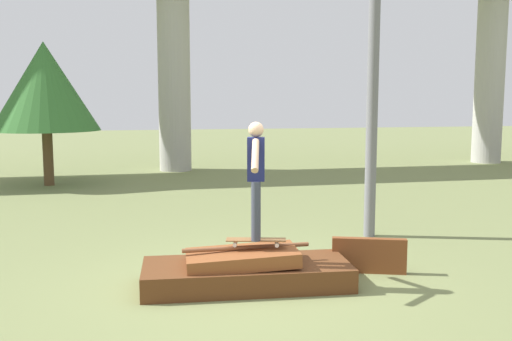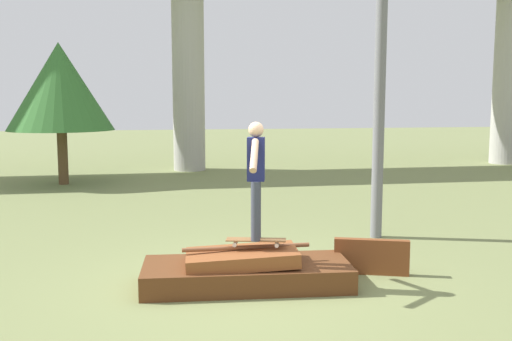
{
  "view_description": "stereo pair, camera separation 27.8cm",
  "coord_description": "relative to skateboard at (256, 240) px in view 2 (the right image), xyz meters",
  "views": [
    {
      "loc": [
        -1.41,
        -7.16,
        2.45
      ],
      "look_at": [
        0.12,
        -0.04,
        1.54
      ],
      "focal_mm": 40.0,
      "sensor_mm": 36.0,
      "label": 1
    },
    {
      "loc": [
        -1.14,
        -7.21,
        2.45
      ],
      "look_at": [
        0.12,
        -0.04,
        1.54
      ],
      "focal_mm": 40.0,
      "sensor_mm": 36.0,
      "label": 2
    }
  ],
  "objects": [
    {
      "name": "skater",
      "position": [
        0.0,
        0.0,
        0.89
      ],
      "size": [
        0.36,
        1.12,
        1.53
      ],
      "color": "#383D4C",
      "rests_on": "skateboard"
    },
    {
      "name": "scrap_plank_loose",
      "position": [
        1.69,
        0.24,
        -0.37
      ],
      "size": [
        1.02,
        0.45,
        0.5
      ],
      "color": "brown",
      "rests_on": "ground_plane"
    },
    {
      "name": "scrap_pile",
      "position": [
        -0.13,
        0.03,
        -0.42
      ],
      "size": [
        2.78,
        1.26,
        0.55
      ],
      "color": "#5B3319",
      "rests_on": "ground_plane"
    },
    {
      "name": "skateboard",
      "position": [
        0.0,
        0.0,
        0.0
      ],
      "size": [
        0.8,
        0.37,
        0.09
      ],
      "color": "brown",
      "rests_on": "scrap_pile"
    },
    {
      "name": "utility_pole",
      "position": [
        2.59,
        2.3,
        2.54
      ],
      "size": [
        1.3,
        0.2,
        6.08
      ],
      "color": "slate",
      "rests_on": "ground_plane"
    },
    {
      "name": "tree_behind_left",
      "position": [
        -3.94,
        9.98,
        2.19
      ],
      "size": [
        3.0,
        3.0,
        4.07
      ],
      "color": "brown",
      "rests_on": "ground_plane"
    },
    {
      "name": "ground_plane",
      "position": [
        -0.12,
        0.04,
        -0.62
      ],
      "size": [
        80.0,
        80.0,
        0.0
      ],
      "primitive_type": "plane",
      "color": "olive"
    }
  ]
}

